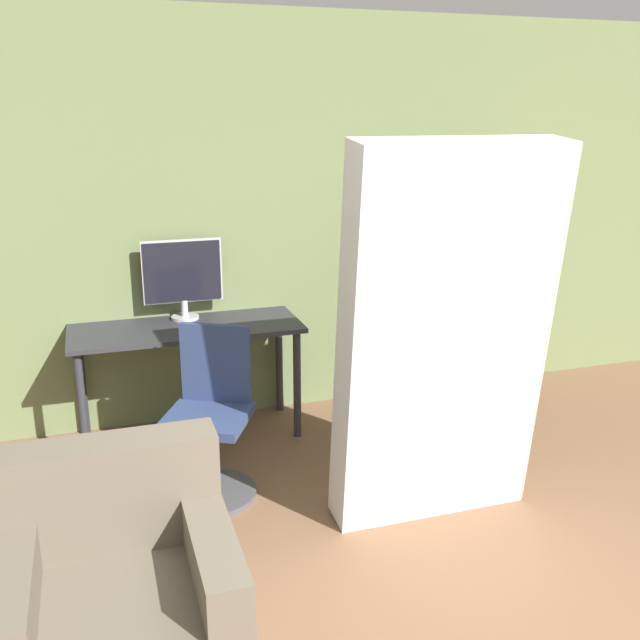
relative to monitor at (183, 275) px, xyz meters
name	(u,v)px	position (x,y,z in m)	size (l,w,h in m)	color
wall_back	(310,219)	(0.91, 0.14, 0.30)	(8.00, 0.06, 2.70)	#6B7A4C
desk	(187,341)	(-0.02, -0.18, -0.40)	(1.45, 0.57, 0.76)	#2D2D33
monitor	(183,275)	(0.00, 0.00, 0.00)	(0.51, 0.18, 0.52)	#B7B7BC
office_chair	(210,428)	(-0.01, -0.94, -0.66)	(0.59, 0.59, 0.94)	#4C4C51
bookshelf	(437,287)	(1.82, -0.02, -0.21)	(0.88, 0.34, 1.70)	#2D2319
mattress_near	(445,340)	(1.08, -1.56, -0.07)	(1.05, 0.44, 1.96)	silver
armchair	(119,598)	(-0.56, -2.16, -0.73)	(0.85, 0.80, 0.85)	#665B4C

